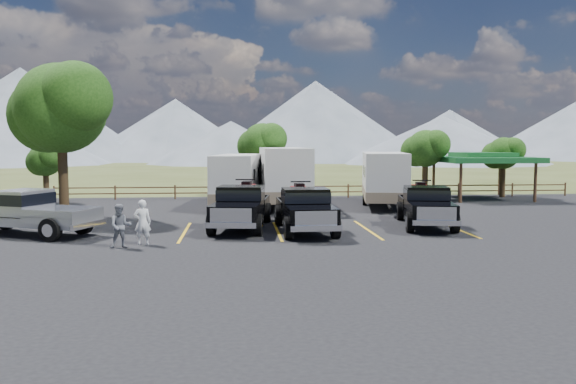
{
  "coord_description": "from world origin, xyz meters",
  "views": [
    {
      "loc": [
        -3.68,
        -20.18,
        3.87
      ],
      "look_at": [
        -1.39,
        5.63,
        1.6
      ],
      "focal_mm": 35.0,
      "sensor_mm": 36.0,
      "label": 1
    }
  ],
  "objects": [
    {
      "name": "mountain_range",
      "position": [
        -7.63,
        105.98,
        7.87
      ],
      "size": [
        209.0,
        71.0,
        20.0
      ],
      "color": "slate",
      "rests_on": "ground"
    },
    {
      "name": "tree_big_nw",
      "position": [
        -12.55,
        9.03,
        5.6
      ],
      "size": [
        5.54,
        5.18,
        7.84
      ],
      "color": "black",
      "rests_on": "ground"
    },
    {
      "name": "rail_fence",
      "position": [
        2.0,
        18.5,
        0.61
      ],
      "size": [
        36.12,
        0.12,
        1.0
      ],
      "color": "brown",
      "rests_on": "ground"
    },
    {
      "name": "pavilion",
      "position": [
        13.0,
        17.0,
        2.79
      ],
      "size": [
        6.2,
        6.2,
        3.22
      ],
      "color": "brown",
      "rests_on": "ground"
    },
    {
      "name": "person_b",
      "position": [
        -7.98,
        0.53,
        0.85
      ],
      "size": [
        0.88,
        0.74,
        1.62
      ],
      "primitive_type": "imported",
      "rotation": [
        0.0,
        0.0,
        0.17
      ],
      "color": "slate",
      "rests_on": "asphalt_lot"
    },
    {
      "name": "tree_ne_a",
      "position": [
        8.97,
        17.01,
        3.48
      ],
      "size": [
        3.11,
        2.92,
        4.76
      ],
      "color": "black",
      "rests_on": "ground"
    },
    {
      "name": "rig_center",
      "position": [
        -0.81,
        3.99,
        1.05
      ],
      "size": [
        2.34,
        6.33,
        2.1
      ],
      "rotation": [
        0.0,
        0.0,
        0.02
      ],
      "color": "black",
      "rests_on": "asphalt_lot"
    },
    {
      "name": "tree_north",
      "position": [
        -2.03,
        19.02,
        3.83
      ],
      "size": [
        3.46,
        3.24,
        5.25
      ],
      "color": "black",
      "rests_on": "ground"
    },
    {
      "name": "rig_left",
      "position": [
        -3.54,
        5.05,
        1.07
      ],
      "size": [
        2.95,
        6.62,
        2.14
      ],
      "rotation": [
        0.0,
        0.0,
        -0.14
      ],
      "color": "black",
      "rests_on": "asphalt_lot"
    },
    {
      "name": "trailer_right",
      "position": [
        5.1,
        13.05,
        1.74
      ],
      "size": [
        3.83,
        9.38,
        3.25
      ],
      "rotation": [
        0.0,
        0.0,
        -0.19
      ],
      "color": "white",
      "rests_on": "asphalt_lot"
    },
    {
      "name": "ground",
      "position": [
        0.0,
        0.0,
        0.0
      ],
      "size": [
        320.0,
        320.0,
        0.0
      ],
      "primitive_type": "plane",
      "color": "#414A1F",
      "rests_on": "ground"
    },
    {
      "name": "rig_right",
      "position": [
        4.94,
        4.99,
        1.03
      ],
      "size": [
        3.03,
        6.41,
        2.06
      ],
      "rotation": [
        0.0,
        0.0,
        -0.18
      ],
      "color": "black",
      "rests_on": "asphalt_lot"
    },
    {
      "name": "asphalt_lot",
      "position": [
        0.0,
        3.0,
        0.02
      ],
      "size": [
        44.0,
        34.0,
        0.04
      ],
      "primitive_type": "cube",
      "color": "black",
      "rests_on": "ground"
    },
    {
      "name": "trailer_center",
      "position": [
        -0.97,
        13.19,
        1.89
      ],
      "size": [
        2.73,
        10.14,
        3.54
      ],
      "rotation": [
        0.0,
        0.0,
        -0.0
      ],
      "color": "white",
      "rests_on": "asphalt_lot"
    },
    {
      "name": "tree_ne_b",
      "position": [
        14.98,
        18.01,
        3.13
      ],
      "size": [
        2.77,
        2.59,
        4.27
      ],
      "color": "black",
      "rests_on": "ground"
    },
    {
      "name": "person_a",
      "position": [
        -7.29,
        1.15,
        0.9
      ],
      "size": [
        0.66,
        0.46,
        1.71
      ],
      "primitive_type": "imported",
      "rotation": [
        0.0,
        0.0,
        3.23
      ],
      "color": "white",
      "rests_on": "asphalt_lot"
    },
    {
      "name": "tree_nw_small",
      "position": [
        -16.02,
        17.01,
        2.78
      ],
      "size": [
        2.59,
        2.43,
        3.85
      ],
      "color": "black",
      "rests_on": "ground"
    },
    {
      "name": "trailer_left",
      "position": [
        -3.72,
        13.15,
        1.68
      ],
      "size": [
        3.22,
        9.07,
        3.14
      ],
      "rotation": [
        0.0,
        0.0,
        -0.12
      ],
      "color": "white",
      "rests_on": "asphalt_lot"
    },
    {
      "name": "pickup_silver",
      "position": [
        -12.43,
        3.78,
        1.02
      ],
      "size": [
        6.58,
        4.31,
        1.89
      ],
      "rotation": [
        0.0,
        0.0,
        -1.97
      ],
      "color": "#989AA1",
      "rests_on": "asphalt_lot"
    },
    {
      "name": "stall_lines",
      "position": [
        0.0,
        4.0,
        0.04
      ],
      "size": [
        12.12,
        5.5,
        0.01
      ],
      "color": "yellow",
      "rests_on": "asphalt_lot"
    }
  ]
}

